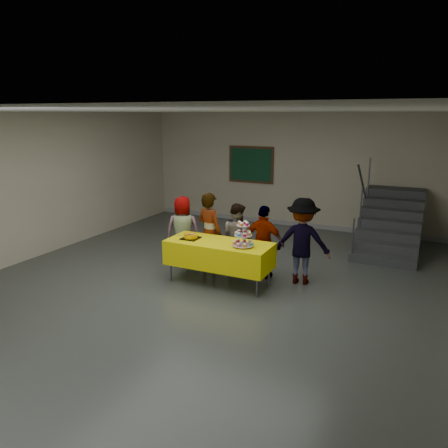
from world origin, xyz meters
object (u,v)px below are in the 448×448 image
Objects in this scene: schoolchild_a at (183,230)px; schoolchild_d at (264,242)px; schoolchild_c at (237,237)px; noticeboard at (251,165)px; bake_table at (219,253)px; schoolchild_b at (210,232)px; bear_cake at (191,235)px; cupcake_stand at (243,237)px; staircase at (391,226)px; schoolchild_e at (302,241)px.

schoolchild_a is 1.74m from schoolchild_d.
schoolchild_d is at bearing -173.06° from schoolchild_c.
noticeboard reaches higher than schoolchild_c.
schoolchild_b reaches higher than bake_table.
schoolchild_d is (1.17, 0.64, -0.15)m from bear_cake.
staircase is (2.04, 3.78, -0.46)m from cupcake_stand.
bear_cake is at bearing 78.34° from schoolchild_c.
schoolchild_e reaches higher than schoolchild_c.
bear_cake is at bearing -176.23° from bake_table.
bear_cake is at bearing 107.92° from schoolchild_a.
schoolchild_d is at bearing 79.22° from cupcake_stand.
schoolchild_e is at bearing -168.57° from schoolchild_d.
staircase is (2.52, 3.71, -0.07)m from bake_table.
schoolchild_a is (-1.61, 0.70, -0.25)m from cupcake_stand.
schoolchild_c reaches higher than cupcake_stand.
schoolchild_c is 0.55× the size of staircase.
schoolchild_d is at bearing -3.66° from schoolchild_e.
bear_cake is 0.89m from schoolchild_a.
staircase reaches higher than schoolchild_d.
schoolchild_d is (0.62, 0.60, 0.12)m from bake_table.
noticeboard is at bearing 167.60° from staircase.
noticeboard reaches higher than schoolchild_b.
schoolchild_d reaches higher than bear_cake.
staircase reaches higher than bear_cake.
noticeboard is at bearing -61.99° from schoolchild_b.
bake_table is at bearing -124.25° from staircase.
schoolchild_d is at bearing -121.58° from staircase.
schoolchild_e is (0.82, 0.74, -0.17)m from cupcake_stand.
bake_table is at bearing 3.77° from bear_cake.
schoolchild_c reaches higher than bake_table.
schoolchild_e is (1.76, 0.17, 0.01)m from schoolchild_b.
cupcake_stand is 0.29× the size of schoolchild_b.
cupcake_stand is at bearing 85.27° from schoolchild_d.
schoolchild_a reaches higher than bear_cake.
schoolchild_b is at bearing 148.71° from cupcake_stand.
bear_cake is at bearing -129.42° from staircase.
schoolchild_a is 1.13m from schoolchild_c.
schoolchild_a is 0.90× the size of schoolchild_b.
cupcake_stand is 1.05m from bear_cake.
staircase is (3.65, 3.08, -0.21)m from schoolchild_a.
bear_cake is at bearing 95.73° from schoolchild_b.
schoolchild_d is at bearing -158.14° from schoolchild_b.
schoolchild_c is at bearing 90.00° from bake_table.
bear_cake is at bearing 178.29° from cupcake_stand.
schoolchild_e reaches higher than cupcake_stand.
cupcake_stand is 4.98m from noticeboard.
bake_table is 0.71m from schoolchild_b.
schoolchild_e is at bearing -162.08° from schoolchild_c.
bear_cake is 0.23× the size of schoolchild_b.
schoolchild_e is 4.73m from noticeboard.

